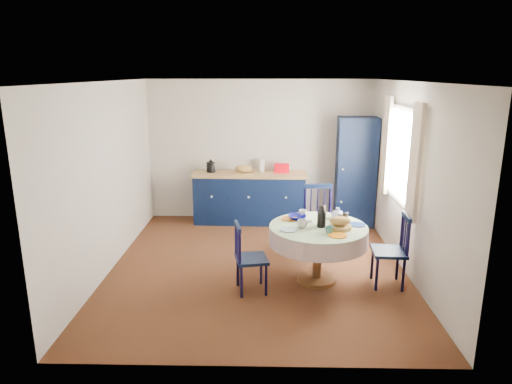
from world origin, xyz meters
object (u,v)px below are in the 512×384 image
pantry_cabinet (356,172)px  mug_c (343,218)px  mug_b (329,230)px  mug_a (302,224)px  kitchen_counter (250,197)px  chair_far (319,220)px  chair_right (392,250)px  chair_left (248,257)px  dining_table (319,235)px  mug_d (303,213)px  cobalt_bowl (297,217)px

pantry_cabinet → mug_c: pantry_cabinet is taller
mug_c → mug_b: bearing=-117.6°
pantry_cabinet → mug_a: (-1.10, -2.37, -0.15)m
kitchen_counter → mug_b: kitchen_counter is taller
chair_far → chair_right: bearing=-55.0°
chair_left → dining_table: bearing=-82.9°
kitchen_counter → mug_a: kitchen_counter is taller
kitchen_counter → mug_a: (0.74, -2.48, 0.33)m
mug_a → mug_b: mug_a is taller
kitchen_counter → chair_far: bearing=-53.0°
dining_table → chair_right: size_ratio=1.31×
pantry_cabinet → mug_c: size_ratio=15.22×
pantry_cabinet → mug_b: (-0.79, -2.58, -0.15)m
mug_c → chair_right: bearing=-27.0°
chair_left → mug_a: 0.78m
chair_far → mug_d: chair_far is taller
chair_right → pantry_cabinet: bearing=-176.0°
chair_left → pantry_cabinet: bearing=-45.7°
chair_far → mug_a: 1.07m
kitchen_counter → mug_b: bearing=-67.1°
chair_right → mug_c: 0.72m
kitchen_counter → pantry_cabinet: pantry_cabinet is taller
mug_b → mug_c: size_ratio=0.79×
dining_table → mug_c: (0.33, 0.19, 0.17)m
mug_c → mug_d: size_ratio=1.20×
mug_c → dining_table: bearing=-150.1°
mug_b → mug_d: 0.70m
mug_b → mug_c: 0.53m
mug_b → mug_d: (-0.27, 0.65, 0.00)m
mug_b → dining_table: bearing=107.5°
kitchen_counter → chair_far: (1.06, -1.50, 0.06)m
chair_far → chair_left: bearing=-132.3°
pantry_cabinet → mug_d: pantry_cabinet is taller
mug_d → cobalt_bowl: size_ratio=0.44×
pantry_cabinet → cobalt_bowl: (-1.14, -2.04, -0.17)m
chair_left → cobalt_bowl: (0.62, 0.56, 0.33)m
mug_a → cobalt_bowl: size_ratio=0.55×
kitchen_counter → mug_d: (0.78, -2.04, 0.33)m
kitchen_counter → chair_right: kitchen_counter is taller
chair_left → cobalt_bowl: chair_left is taller
dining_table → mug_b: 0.33m
dining_table → chair_left: size_ratio=1.41×
chair_left → mug_c: 1.35m
chair_left → cobalt_bowl: bearing=-59.5°
chair_right → mug_c: chair_right is taller
mug_b → cobalt_bowl: mug_b is taller
chair_right → mug_c: bearing=-113.6°
kitchen_counter → dining_table: size_ratio=1.64×
pantry_cabinet → chair_far: pantry_cabinet is taller
chair_right → mug_d: size_ratio=9.12×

